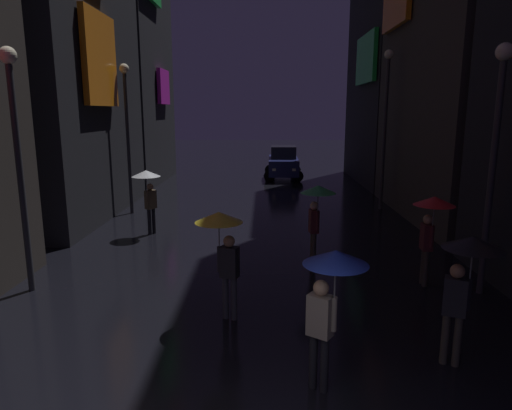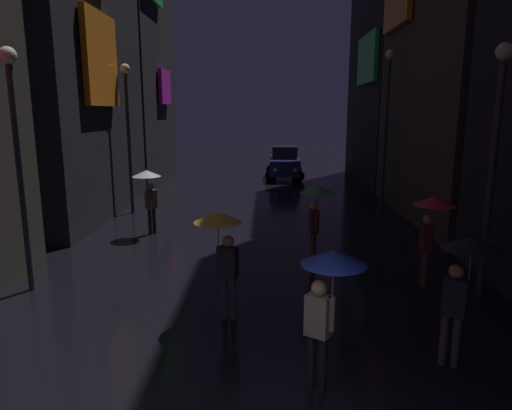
{
  "view_description": "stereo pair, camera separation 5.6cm",
  "coord_description": "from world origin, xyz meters",
  "px_view_note": "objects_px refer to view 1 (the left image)",
  "views": [
    {
      "loc": [
        0.22,
        -3.8,
        3.95
      ],
      "look_at": [
        0.0,
        8.14,
        1.49
      ],
      "focal_mm": 32.0,
      "sensor_mm": 36.0,
      "label": 1
    },
    {
      "loc": [
        0.28,
        -3.8,
        3.95
      ],
      "look_at": [
        0.0,
        8.14,
        1.49
      ],
      "focal_mm": 32.0,
      "sensor_mm": 36.0,
      "label": 2
    }
  ],
  "objects_px": {
    "pedestrian_near_crossing_black": "(467,265)",
    "streetlamp_left_near": "(17,143)",
    "streetlamp_right_far": "(386,113)",
    "pedestrian_foreground_right_green": "(317,202)",
    "streetlamp_right_near": "(495,142)",
    "streetlamp_left_far": "(127,122)",
    "car_distant": "(283,163)",
    "pedestrian_far_right_yellow": "(222,235)",
    "pedestrian_foreground_left_red": "(432,216)",
    "pedestrian_midstreet_centre_blue": "(330,281)",
    "pedestrian_midstreet_left_clear": "(148,184)"
  },
  "relations": [
    {
      "from": "pedestrian_midstreet_left_clear",
      "to": "pedestrian_far_right_yellow",
      "type": "relative_size",
      "value": 1.0
    },
    {
      "from": "pedestrian_foreground_right_green",
      "to": "pedestrian_near_crossing_black",
      "type": "bearing_deg",
      "value": -69.96
    },
    {
      "from": "pedestrian_midstreet_centre_blue",
      "to": "pedestrian_foreground_right_green",
      "type": "distance_m",
      "value": 5.52
    },
    {
      "from": "pedestrian_near_crossing_black",
      "to": "streetlamp_left_near",
      "type": "height_order",
      "value": "streetlamp_left_near"
    },
    {
      "from": "pedestrian_far_right_yellow",
      "to": "streetlamp_left_far",
      "type": "relative_size",
      "value": 0.37
    },
    {
      "from": "pedestrian_midstreet_left_clear",
      "to": "pedestrian_foreground_left_red",
      "type": "bearing_deg",
      "value": -30.27
    },
    {
      "from": "pedestrian_far_right_yellow",
      "to": "pedestrian_foreground_left_red",
      "type": "bearing_deg",
      "value": 20.8
    },
    {
      "from": "pedestrian_foreground_left_red",
      "to": "car_distant",
      "type": "bearing_deg",
      "value": 98.59
    },
    {
      "from": "streetlamp_left_near",
      "to": "streetlamp_right_far",
      "type": "xyz_separation_m",
      "value": [
        10.0,
        8.87,
        0.56
      ]
    },
    {
      "from": "pedestrian_near_crossing_black",
      "to": "streetlamp_left_near",
      "type": "xyz_separation_m",
      "value": [
        -8.3,
        2.94,
        1.63
      ]
    },
    {
      "from": "pedestrian_near_crossing_black",
      "to": "pedestrian_far_right_yellow",
      "type": "distance_m",
      "value": 4.17
    },
    {
      "from": "pedestrian_midstreet_centre_blue",
      "to": "car_distant",
      "type": "relative_size",
      "value": 0.51
    },
    {
      "from": "pedestrian_near_crossing_black",
      "to": "streetlamp_right_far",
      "type": "bearing_deg",
      "value": 81.78
    },
    {
      "from": "pedestrian_foreground_left_red",
      "to": "streetlamp_left_far",
      "type": "xyz_separation_m",
      "value": [
        -8.94,
        7.55,
        1.87
      ]
    },
    {
      "from": "pedestrian_foreground_left_red",
      "to": "pedestrian_near_crossing_black",
      "type": "bearing_deg",
      "value": -101.09
    },
    {
      "from": "pedestrian_midstreet_left_clear",
      "to": "pedestrian_foreground_right_green",
      "type": "relative_size",
      "value": 1.0
    },
    {
      "from": "pedestrian_near_crossing_black",
      "to": "pedestrian_foreground_right_green",
      "type": "bearing_deg",
      "value": 110.04
    },
    {
      "from": "pedestrian_midstreet_centre_blue",
      "to": "streetlamp_left_near",
      "type": "distance_m",
      "value": 7.33
    },
    {
      "from": "pedestrian_far_right_yellow",
      "to": "streetlamp_left_near",
      "type": "bearing_deg",
      "value": 163.05
    },
    {
      "from": "pedestrian_foreground_left_red",
      "to": "pedestrian_far_right_yellow",
      "type": "xyz_separation_m",
      "value": [
        -4.5,
        -1.71,
        0.0
      ]
    },
    {
      "from": "pedestrian_near_crossing_black",
      "to": "streetlamp_left_far",
      "type": "distance_m",
      "value": 13.78
    },
    {
      "from": "pedestrian_foreground_right_green",
      "to": "pedestrian_foreground_left_red",
      "type": "xyz_separation_m",
      "value": [
        2.39,
        -1.47,
        0.0
      ]
    },
    {
      "from": "streetlamp_left_far",
      "to": "pedestrian_foreground_right_green",
      "type": "bearing_deg",
      "value": -42.82
    },
    {
      "from": "pedestrian_foreground_left_red",
      "to": "car_distant",
      "type": "distance_m",
      "value": 17.4
    },
    {
      "from": "car_distant",
      "to": "streetlamp_left_near",
      "type": "distance_m",
      "value": 18.81
    },
    {
      "from": "streetlamp_right_far",
      "to": "pedestrian_midstreet_centre_blue",
      "type": "bearing_deg",
      "value": -107.16
    },
    {
      "from": "pedestrian_near_crossing_black",
      "to": "pedestrian_far_right_yellow",
      "type": "bearing_deg",
      "value": 157.66
    },
    {
      "from": "pedestrian_near_crossing_black",
      "to": "streetlamp_right_near",
      "type": "xyz_separation_m",
      "value": [
        1.7,
        2.95,
        1.66
      ]
    },
    {
      "from": "pedestrian_midstreet_centre_blue",
      "to": "pedestrian_foreground_right_green",
      "type": "bearing_deg",
      "value": 85.57
    },
    {
      "from": "pedestrian_midstreet_centre_blue",
      "to": "car_distant",
      "type": "distance_m",
      "value": 21.23
    },
    {
      "from": "pedestrian_foreground_right_green",
      "to": "pedestrian_far_right_yellow",
      "type": "height_order",
      "value": "same"
    },
    {
      "from": "streetlamp_right_far",
      "to": "streetlamp_right_near",
      "type": "bearing_deg",
      "value": -90.0
    },
    {
      "from": "pedestrian_midstreet_centre_blue",
      "to": "pedestrian_near_crossing_black",
      "type": "relative_size",
      "value": 1.0
    },
    {
      "from": "pedestrian_midstreet_centre_blue",
      "to": "pedestrian_far_right_yellow",
      "type": "xyz_separation_m",
      "value": [
        -1.69,
        2.32,
        0.0
      ]
    },
    {
      "from": "pedestrian_midstreet_left_clear",
      "to": "pedestrian_foreground_left_red",
      "type": "distance_m",
      "value": 8.61
    },
    {
      "from": "streetlamp_right_near",
      "to": "streetlamp_left_far",
      "type": "height_order",
      "value": "streetlamp_left_far"
    },
    {
      "from": "pedestrian_midstreet_left_clear",
      "to": "car_distant",
      "type": "bearing_deg",
      "value": 69.36
    },
    {
      "from": "pedestrian_foreground_left_red",
      "to": "car_distant",
      "type": "relative_size",
      "value": 0.51
    },
    {
      "from": "pedestrian_foreground_left_red",
      "to": "car_distant",
      "type": "xyz_separation_m",
      "value": [
        -2.6,
        17.19,
        -0.74
      ]
    },
    {
      "from": "pedestrian_midstreet_centre_blue",
      "to": "pedestrian_far_right_yellow",
      "type": "relative_size",
      "value": 1.0
    },
    {
      "from": "car_distant",
      "to": "pedestrian_foreground_right_green",
      "type": "bearing_deg",
      "value": -89.22
    },
    {
      "from": "streetlamp_right_near",
      "to": "streetlamp_left_far",
      "type": "distance_m",
      "value": 12.74
    },
    {
      "from": "pedestrian_foreground_right_green",
      "to": "pedestrian_midstreet_left_clear",
      "type": "bearing_deg",
      "value": 150.43
    },
    {
      "from": "pedestrian_foreground_right_green",
      "to": "streetlamp_right_far",
      "type": "bearing_deg",
      "value": 63.92
    },
    {
      "from": "pedestrian_foreground_right_green",
      "to": "streetlamp_left_near",
      "type": "relative_size",
      "value": 0.4
    },
    {
      "from": "streetlamp_left_near",
      "to": "streetlamp_right_near",
      "type": "height_order",
      "value": "streetlamp_right_near"
    },
    {
      "from": "pedestrian_midstreet_left_clear",
      "to": "streetlamp_left_far",
      "type": "bearing_deg",
      "value": 115.1
    },
    {
      "from": "pedestrian_midstreet_centre_blue",
      "to": "streetlamp_left_far",
      "type": "bearing_deg",
      "value": 117.91
    },
    {
      "from": "pedestrian_midstreet_centre_blue",
      "to": "pedestrian_foreground_right_green",
      "type": "xyz_separation_m",
      "value": [
        0.43,
        5.5,
        0.0
      ]
    },
    {
      "from": "pedestrian_midstreet_left_clear",
      "to": "streetlamp_left_far",
      "type": "distance_m",
      "value": 4.0
    }
  ]
}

